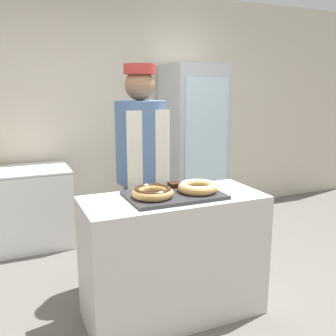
{
  "coord_description": "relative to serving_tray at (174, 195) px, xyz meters",
  "views": [
    {
      "loc": [
        -1.01,
        -2.24,
        1.6
      ],
      "look_at": [
        0.0,
        0.1,
        1.06
      ],
      "focal_mm": 40.0,
      "sensor_mm": 36.0,
      "label": 1
    }
  ],
  "objects": [
    {
      "name": "beverage_fridge",
      "position": [
        1.03,
        1.73,
        0.05
      ],
      "size": [
        0.65,
        0.68,
        1.88
      ],
      "color": "#ADB2B7",
      "rests_on": "ground_plane"
    },
    {
      "name": "baker_person",
      "position": [
        -0.04,
        0.55,
        0.05
      ],
      "size": [
        0.4,
        0.4,
        1.79
      ],
      "color": "#4C4C51",
      "rests_on": "ground_plane"
    },
    {
      "name": "ground_plane",
      "position": [
        0.0,
        0.0,
        -0.9
      ],
      "size": [
        14.0,
        14.0,
        0.0
      ],
      "primitive_type": "plane",
      "color": "#66605B"
    },
    {
      "name": "wall_back",
      "position": [
        0.0,
        2.13,
        0.45
      ],
      "size": [
        8.0,
        0.06,
        2.7
      ],
      "color": "beige",
      "rests_on": "ground_plane"
    },
    {
      "name": "display_counter",
      "position": [
        0.0,
        0.0,
        -0.45
      ],
      "size": [
        1.25,
        0.55,
        0.88
      ],
      "color": "beige",
      "rests_on": "ground_plane"
    },
    {
      "name": "chest_freezer",
      "position": [
        -0.91,
        1.74,
        -0.49
      ],
      "size": [
        0.93,
        0.66,
        0.81
      ],
      "color": "white",
      "rests_on": "ground_plane"
    },
    {
      "name": "brownie_back_right",
      "position": [
        0.08,
        0.15,
        0.03
      ],
      "size": [
        0.09,
        0.09,
        0.03
      ],
      "color": "black",
      "rests_on": "serving_tray"
    },
    {
      "name": "brownie_back_left",
      "position": [
        -0.08,
        0.15,
        0.03
      ],
      "size": [
        0.09,
        0.09,
        0.03
      ],
      "color": "black",
      "rests_on": "serving_tray"
    },
    {
      "name": "serving_tray",
      "position": [
        0.0,
        0.0,
        0.0
      ],
      "size": [
        0.64,
        0.44,
        0.02
      ],
      "color": "#2D2D33",
      "rests_on": "display_counter"
    },
    {
      "name": "donut_light_glaze",
      "position": [
        0.17,
        -0.03,
        0.05
      ],
      "size": [
        0.27,
        0.27,
        0.07
      ],
      "color": "tan",
      "rests_on": "serving_tray"
    },
    {
      "name": "donut_chocolate_glaze",
      "position": [
        -0.17,
        -0.03,
        0.05
      ],
      "size": [
        0.27,
        0.27,
        0.07
      ],
      "color": "tan",
      "rests_on": "serving_tray"
    }
  ]
}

